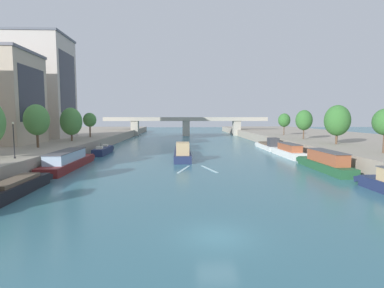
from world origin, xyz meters
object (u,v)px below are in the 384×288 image
moored_boat_left_second (4,189)px  lamppost_left_bank (14,138)px  moored_boat_right_midway (325,162)px  tree_right_midway (284,120)px  moored_boat_right_far (268,145)px  bridge_far (186,124)px  moored_boat_right_gap_after (288,151)px  tree_right_third (304,120)px  moored_boat_left_upstream (68,161)px  tree_left_nearest (37,120)px  barge_midriver (182,153)px  moored_boat_left_near (103,150)px  tree_right_nearest (337,120)px  tree_left_far (90,120)px  tree_left_end_of_row (71,121)px

moored_boat_left_second → lamppost_left_bank: 11.36m
moored_boat_right_midway → tree_right_midway: bearing=77.8°
moored_boat_right_far → bridge_far: bearing=109.9°
moored_boat_left_second → moored_boat_right_gap_after: (35.92, 27.43, 0.08)m
moored_boat_right_midway → tree_right_third: (8.14, 26.44, 5.53)m
moored_boat_left_upstream → moored_boat_right_midway: size_ratio=1.18×
tree_left_nearest → lamppost_left_bank: tree_left_nearest is taller
moored_boat_left_upstream → bridge_far: size_ratio=0.25×
tree_right_third → tree_right_midway: bearing=86.7°
barge_midriver → tree_left_nearest: tree_left_nearest is taller
moored_boat_left_second → moored_boat_left_near: 33.17m
barge_midriver → tree_right_nearest: (28.69, 0.40, 5.80)m
tree_right_nearest → tree_right_third: 12.74m
moored_boat_left_near → bridge_far: bridge_far is taller
barge_midriver → tree_right_midway: tree_right_midway is taller
moored_boat_right_gap_after → lamppost_left_bank: lamppost_left_bank is taller
moored_boat_left_second → moored_boat_right_midway: bearing=20.2°
tree_left_nearest → tree_left_far: tree_left_nearest is taller
moored_boat_right_midway → lamppost_left_bank: size_ratio=3.07×
tree_right_nearest → moored_boat_right_midway: bearing=-123.2°
moored_boat_right_far → tree_left_far: size_ratio=2.27×
tree_left_end_of_row → bridge_far: 59.84m
barge_midriver → moored_boat_right_far: size_ratio=1.24×
moored_boat_left_near → moored_boat_right_gap_after: 36.26m
moored_boat_left_upstream → bridge_far: bridge_far is taller
moored_boat_left_second → tree_right_nearest: tree_right_nearest is taller
tree_right_midway → bridge_far: (-26.83, 35.79, -1.79)m
moored_boat_right_far → tree_right_third: bearing=-7.6°
tree_left_end_of_row → moored_boat_right_far: bearing=5.6°
tree_right_third → bridge_far: tree_right_third is taller
tree_right_nearest → lamppost_left_bank: bearing=-160.8°
barge_midriver → lamppost_left_bank: size_ratio=3.87×
barge_midriver → tree_left_nearest: size_ratio=2.41×
tree_left_far → tree_right_third: 51.67m
barge_midriver → tree_left_end_of_row: 25.92m
moored_boat_right_midway → tree_left_nearest: 45.03m
tree_right_midway → barge_midriver: bearing=-135.4°
moored_boat_left_upstream → tree_left_end_of_row: 21.96m
moored_boat_left_upstream → moored_boat_right_far: (36.65, 24.46, -0.25)m
barge_midriver → moored_boat_right_far: (20.05, 14.16, -0.12)m
moored_boat_left_upstream → tree_left_nearest: 11.43m
lamppost_left_bank → bridge_far: bridge_far is taller
moored_boat_left_second → moored_boat_left_near: moored_boat_left_second is taller
moored_boat_left_upstream → moored_boat_right_gap_after: bearing=17.1°
moored_boat_right_midway → moored_boat_right_far: size_ratio=0.98×
moored_boat_right_midway → tree_right_midway: size_ratio=2.25×
tree_right_third → moored_boat_left_upstream: bearing=-152.2°
moored_boat_left_near → moored_boat_left_second: bearing=-90.2°
barge_midriver → tree_left_far: size_ratio=2.81×
moored_boat_right_far → lamppost_left_bank: 51.12m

